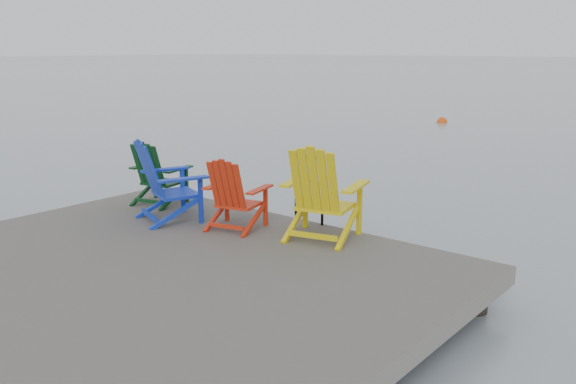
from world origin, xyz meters
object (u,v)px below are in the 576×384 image
Objects in this scene: chair_blue at (165,181)px; chair_yellow at (321,192)px; handrail at (309,182)px; chair_red at (234,194)px; buoy_b at (442,122)px; chair_green at (157,173)px.

chair_yellow is at bearing 38.32° from chair_blue.
handrail is 0.97× the size of chair_red.
buoy_b is (-3.84, 16.56, -1.05)m from chair_blue.
chair_blue reaches higher than chair_red.
chair_blue is at bearing -43.10° from chair_green.
chair_red is 1.17m from chair_yellow.
buoy_b is at bearing 109.22° from handrail.
chair_green is 2.88m from chair_yellow.
buoy_b is at bearing 92.34° from chair_red.
chair_green is at bearing -79.23° from buoy_b.
chair_yellow reaches higher than chair_blue.
chair_green is 1.79m from chair_red.
buoy_b is (-4.84, 16.28, -0.97)m from chair_red.
handrail is at bearing -70.78° from buoy_b.
chair_red is at bearing 37.02° from chair_blue.
chair_yellow reaches higher than handrail.
chair_blue reaches higher than chair_green.
chair_red is (0.99, 0.28, -0.08)m from chair_blue.
chair_blue is at bearing -178.27° from chair_red.
chair_yellow is at bearing -8.14° from chair_green.
chair_red is at bearing -17.87° from chair_green.
chair_green is 0.92m from chair_blue.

